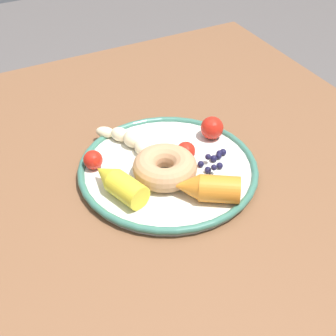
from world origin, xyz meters
The scene contains 10 objects.
dining_table centered at (0.00, 0.00, 0.67)m, with size 0.91×0.98×0.77m.
plate centered at (-0.01, -0.01, 0.78)m, with size 0.30×0.30×0.02m.
banana centered at (0.02, -0.09, 0.79)m, with size 0.07×0.14×0.03m.
carrot_orange centered at (-0.02, 0.08, 0.80)m, with size 0.11×0.09×0.04m.
carrot_yellow centered at (0.09, 0.01, 0.80)m, with size 0.07×0.11×0.04m.
donut centered at (0.01, 0.01, 0.80)m, with size 0.10×0.10×0.04m, color tan.
blueberry_pile centered at (-0.08, 0.01, 0.79)m, with size 0.06×0.05×0.02m.
tomato_near centered at (0.10, -0.07, 0.80)m, with size 0.03×0.03×0.03m, color red.
tomato_mid centered at (-0.12, -0.05, 0.80)m, with size 0.04×0.04×0.04m, color red.
tomato_far centered at (-0.04, -0.02, 0.80)m, with size 0.03×0.03×0.03m, color red.
Camera 1 is at (0.29, 0.56, 1.30)m, focal length 53.51 mm.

